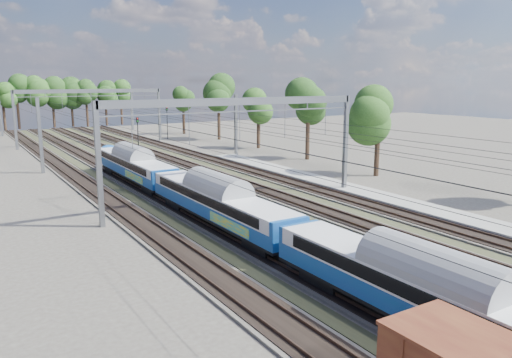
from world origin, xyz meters
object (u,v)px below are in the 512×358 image
emu_train (220,198)px  signal_far (167,119)px  signal_near (138,133)px  worker (127,151)px

emu_train → signal_far: 56.80m
signal_near → signal_far: bearing=72.9°
emu_train → signal_far: size_ratio=9.62×
signal_near → signal_far: (12.07, 19.73, 0.15)m
emu_train → worker: 37.33m
signal_far → worker: bearing=-129.3°
signal_near → emu_train: bearing=-85.2°
emu_train → signal_near: size_ratio=10.02×
emu_train → worker: size_ratio=32.21×
emu_train → signal_near: (5.73, 34.18, 1.26)m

